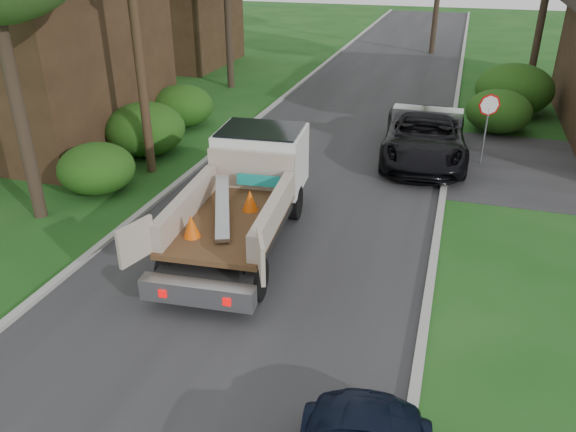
{
  "coord_description": "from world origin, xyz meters",
  "views": [
    {
      "loc": [
        4.15,
        -10.66,
        7.11
      ],
      "look_at": [
        0.66,
        0.73,
        1.2
      ],
      "focal_mm": 35.0,
      "sensor_mm": 36.0,
      "label": 1
    }
  ],
  "objects_px": {
    "utility_pole": "(134,10)",
    "flatbed_truck": "(250,183)",
    "stop_sign": "(488,114)",
    "black_pickup": "(425,136)",
    "house_left_far": "(169,12)",
    "house_left_near": "(9,24)"
  },
  "relations": [
    {
      "from": "utility_pole",
      "to": "flatbed_truck",
      "type": "distance_m",
      "value": 6.76
    },
    {
      "from": "utility_pole",
      "to": "house_left_far",
      "type": "relative_size",
      "value": 1.32
    },
    {
      "from": "flatbed_truck",
      "to": "black_pickup",
      "type": "xyz_separation_m",
      "value": [
        3.98,
        6.88,
        -0.49
      ]
    },
    {
      "from": "house_left_near",
      "to": "flatbed_truck",
      "type": "xyz_separation_m",
      "value": [
        11.23,
        -4.99,
        -2.94
      ]
    },
    {
      "from": "stop_sign",
      "to": "flatbed_truck",
      "type": "distance_m",
      "value": 9.2
    },
    {
      "from": "flatbed_truck",
      "to": "black_pickup",
      "type": "bearing_deg",
      "value": 55.25
    },
    {
      "from": "house_left_far",
      "to": "stop_sign",
      "type": "bearing_deg",
      "value": -34.81
    },
    {
      "from": "utility_pole",
      "to": "house_left_far",
      "type": "distance_m",
      "value": 18.93
    },
    {
      "from": "stop_sign",
      "to": "black_pickup",
      "type": "relative_size",
      "value": 0.41
    },
    {
      "from": "house_left_near",
      "to": "house_left_far",
      "type": "xyz_separation_m",
      "value": [
        -1.5,
        15.0,
        -1.23
      ]
    },
    {
      "from": "stop_sign",
      "to": "house_left_far",
      "type": "distance_m",
      "value": 22.81
    },
    {
      "from": "stop_sign",
      "to": "house_left_far",
      "type": "xyz_separation_m",
      "value": [
        -18.7,
        13.0,
        1.27
      ]
    },
    {
      "from": "stop_sign",
      "to": "house_left_near",
      "type": "relative_size",
      "value": 0.26
    },
    {
      "from": "house_left_near",
      "to": "house_left_far",
      "type": "distance_m",
      "value": 15.12
    },
    {
      "from": "flatbed_truck",
      "to": "black_pickup",
      "type": "height_order",
      "value": "flatbed_truck"
    },
    {
      "from": "stop_sign",
      "to": "flatbed_truck",
      "type": "height_order",
      "value": "stop_sign"
    },
    {
      "from": "stop_sign",
      "to": "black_pickup",
      "type": "xyz_separation_m",
      "value": [
        -1.99,
        -0.1,
        -0.93
      ]
    },
    {
      "from": "house_left_near",
      "to": "stop_sign",
      "type": "bearing_deg",
      "value": 6.63
    },
    {
      "from": "utility_pole",
      "to": "black_pickup",
      "type": "height_order",
      "value": "utility_pole"
    },
    {
      "from": "utility_pole",
      "to": "flatbed_truck",
      "type": "xyz_separation_m",
      "value": [
        4.71,
        -2.97,
        -3.83
      ]
    },
    {
      "from": "utility_pole",
      "to": "flatbed_truck",
      "type": "bearing_deg",
      "value": -32.23
    },
    {
      "from": "house_left_near",
      "to": "black_pickup",
      "type": "bearing_deg",
      "value": 7.11
    }
  ]
}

